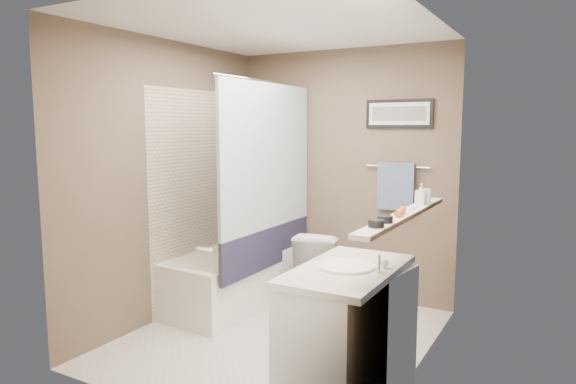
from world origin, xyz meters
The scene contains 33 objects.
ground centered at (0.00, 0.00, 0.00)m, with size 2.50×2.50×0.00m, color beige.
ceiling centered at (0.00, 0.00, 2.38)m, with size 2.20×2.50×0.04m, color white.
wall_back centered at (0.00, 1.23, 1.20)m, with size 2.20×0.04×2.40m, color brown.
wall_front centered at (0.00, -1.23, 1.20)m, with size 2.20×0.04×2.40m, color brown.
wall_left centered at (-1.08, 0.00, 1.20)m, with size 0.04×2.50×2.40m, color brown.
wall_right centered at (1.08, 0.00, 1.20)m, with size 0.04×2.50×2.40m, color brown.
tile_surround centered at (-1.09, 0.50, 1.00)m, with size 0.02×1.55×2.00m, color beige.
curtain_rod centered at (-0.40, 0.50, 2.05)m, with size 0.02×0.02×1.55m, color silver.
curtain_upper centered at (-0.40, 0.50, 1.40)m, with size 0.03×1.45×1.28m, color silver.
curtain_lower centered at (-0.40, 0.50, 0.58)m, with size 0.03×1.45×0.36m, color #25223F.
mirror centered at (1.09, -0.15, 1.62)m, with size 0.02×1.60×1.00m, color silver.
shelf centered at (1.04, -0.15, 1.10)m, with size 0.12×1.60×0.03m, color silver.
towel_bar centered at (0.55, 1.22, 1.30)m, with size 0.02×0.02×0.60m, color silver.
towel centered at (0.55, 1.20, 1.12)m, with size 0.34×0.05×0.44m, color #7B92B4.
art_frame centered at (0.55, 1.23, 1.78)m, with size 0.62×0.03×0.26m, color black.
art_mat centered at (0.55, 1.22, 1.78)m, with size 0.56×0.00×0.20m, color white.
art_image centered at (0.55, 1.22, 1.78)m, with size 0.50×0.00×0.13m, color #595959.
door centered at (0.55, -1.24, 1.00)m, with size 0.80×0.02×2.00m, color silver.
door_handle centered at (0.22, -1.19, 1.00)m, with size 0.02×0.02×0.10m, color silver.
bathtub centered at (-0.75, 0.49, 0.25)m, with size 0.70×1.50×0.50m, color white.
tub_rim centered at (-0.75, 0.49, 0.50)m, with size 0.56×1.36×0.02m, color silver.
toilet centered at (-0.04, 0.89, 0.35)m, with size 0.40×0.69×0.71m, color white.
vanity centered at (0.85, -0.62, 0.40)m, with size 0.50×0.90×0.80m, color silver.
countertop centered at (0.84, -0.62, 0.82)m, with size 0.54×0.96×0.04m, color beige.
sink_basin centered at (0.83, -0.62, 0.85)m, with size 0.34×0.34×0.01m, color white.
faucet_spout centered at (1.03, -0.62, 0.89)m, with size 0.02×0.02×0.10m, color silver.
faucet_knob centered at (1.03, -0.52, 0.87)m, with size 0.05×0.05×0.05m, color white.
candle_bowl_near centered at (1.04, -0.69, 1.14)m, with size 0.09×0.09×0.04m, color black.
candle_bowl_far centered at (1.04, -0.54, 1.14)m, with size 0.09×0.09×0.04m, color black.
hair_brush_front centered at (1.04, -0.25, 1.14)m, with size 0.04×0.04×0.22m, color #C64D1B.
pink_comb centered at (1.04, 0.05, 1.12)m, with size 0.03×0.16×0.01m, color #CD7DA5.
glass_jar centered at (1.04, 0.36, 1.17)m, with size 0.08×0.08×0.10m, color white.
soap_bottle centered at (1.04, 0.24, 1.19)m, with size 0.07×0.07×0.15m, color #999999.
Camera 1 is at (1.98, -3.37, 1.67)m, focal length 32.00 mm.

